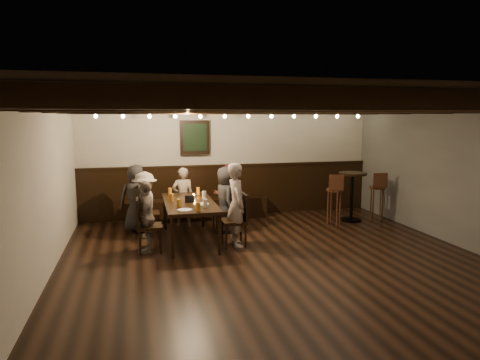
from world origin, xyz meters
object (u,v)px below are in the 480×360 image
object	(u,v)px
chair_left_near	(147,222)
person_bench_centre	(183,197)
person_right_near	(226,199)
person_bench_left	(136,198)
dining_table	(189,205)
chair_right_far	(235,230)
person_bench_right	(229,195)
chair_left_far	(149,235)
chair_right_near	(224,218)
high_top_table	(352,189)
person_left_far	(146,217)
person_right_far	(237,205)
person_left_near	(145,205)
bar_stool_right	(377,203)
bar_stool_left	(334,206)

from	to	relation	value
chair_left_near	person_bench_centre	size ratio (longest dim) A/B	0.76
person_bench_centre	person_right_near	world-z (taller)	person_right_near
person_bench_left	dining_table	bearing A→B (deg)	135.00
chair_right_far	person_bench_right	size ratio (longest dim) A/B	0.71
chair_left_far	person_bench_centre	xyz separation A→B (m)	(0.73, 1.50, 0.33)
chair_right_near	chair_left_far	bearing A→B (deg)	122.06
chair_left_far	person_bench_right	bearing A→B (deg)	129.83
high_top_table	person_left_far	bearing A→B (deg)	-165.33
person_right_far	high_top_table	xyz separation A→B (m)	(2.76, 1.12, -0.03)
dining_table	chair_right_near	world-z (taller)	chair_right_near
chair_right_near	person_left_near	size ratio (longest dim) A/B	0.72
person_right_far	bar_stool_right	distance (m)	3.42
person_right_far	person_left_far	bearing A→B (deg)	90.00
person_bench_right	chair_right_far	bearing A→B (deg)	82.36
chair_left_near	person_bench_right	bearing A→B (deg)	105.53
person_right_near	bar_stool_left	size ratio (longest dim) A/B	1.21
chair_left_near	chair_left_far	xyz separation A→B (m)	(-0.01, -0.90, -0.01)
dining_table	chair_right_near	distance (m)	0.93
high_top_table	person_right_far	bearing A→B (deg)	-157.84
dining_table	high_top_table	size ratio (longest dim) A/B	1.85
person_bench_centre	high_top_table	bearing A→B (deg)	174.17
person_bench_left	person_bench_right	distance (m)	1.80
chair_left_far	person_bench_left	xyz separation A→B (m)	(-0.17, 1.35, 0.38)
chair_left_far	person_left_near	xyz separation A→B (m)	(-0.03, 0.90, 0.33)
person_bench_centre	person_right_near	size ratio (longest dim) A/B	0.95
chair_left_far	person_left_far	bearing A→B (deg)	-90.00
chair_right_far	high_top_table	distance (m)	3.04
chair_right_far	person_left_far	distance (m)	1.50
person_left_near	bar_stool_left	size ratio (longest dim) A/B	1.15
person_bench_left	person_right_near	xyz separation A→B (m)	(1.65, -0.46, -0.02)
person_bench_centre	person_left_far	distance (m)	1.68
person_bench_centre	person_bench_right	size ratio (longest dim) A/B	0.95
chair_right_near	person_bench_right	size ratio (longest dim) A/B	0.69
person_right_near	person_bench_right	bearing A→B (deg)	-18.43
high_top_table	person_left_near	bearing A→B (deg)	-177.10
chair_left_far	person_bench_centre	distance (m)	1.70
chair_right_near	person_bench_left	size ratio (longest dim) A/B	0.67
dining_table	bar_stool_left	xyz separation A→B (m)	(3.01, 0.46, -0.26)
person_bench_left	bar_stool_right	world-z (taller)	person_bench_left
bar_stool_right	person_right_far	bearing A→B (deg)	-150.47
person_right_near	person_right_far	bearing A→B (deg)	-180.00
chair_right_near	high_top_table	distance (m)	2.83
chair_right_far	chair_left_near	bearing A→B (deg)	57.96
chair_left_near	chair_left_far	world-z (taller)	chair_left_near
chair_right_far	bar_stool_left	world-z (taller)	bar_stool_left
chair_right_far	person_bench_left	bearing A→B (deg)	50.17
person_left_near	person_right_far	xyz separation A→B (m)	(1.49, -0.91, 0.11)
person_left_far	bar_stool_left	bearing A→B (deg)	103.96
chair_right_near	person_left_near	xyz separation A→B (m)	(-1.47, 0.01, 0.34)
chair_right_far	person_bench_left	xyz separation A→B (m)	(-1.61, 1.36, 0.37)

